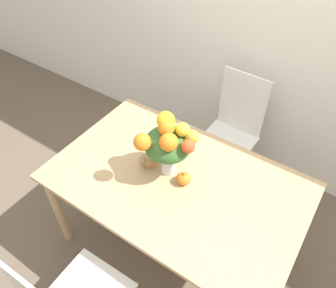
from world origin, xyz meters
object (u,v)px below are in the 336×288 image
Objects in this scene: pumpkin at (183,178)px; dining_chair_near_window at (232,131)px; flower_vase at (168,143)px; turkey_figurine at (149,158)px.

dining_chair_near_window reaches higher than pumpkin.
dining_chair_near_window is at bearing 85.48° from flower_vase.
dining_chair_near_window is (0.07, 0.86, -0.52)m from flower_vase.
flower_vase is 0.44× the size of dining_chair_near_window.
turkey_figurine is 0.95m from dining_chair_near_window.
flower_vase reaches higher than pumpkin.
pumpkin is at bearing -8.53° from flower_vase.
turkey_figurine is (-0.27, 0.01, 0.01)m from pumpkin.
turkey_figurine is at bearing -101.54° from dining_chair_near_window.
flower_vase is 4.89× the size of pumpkin.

